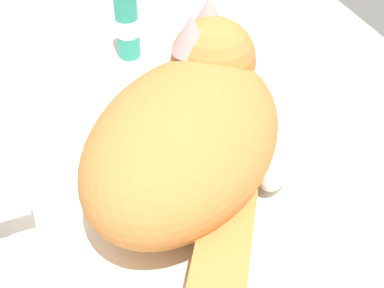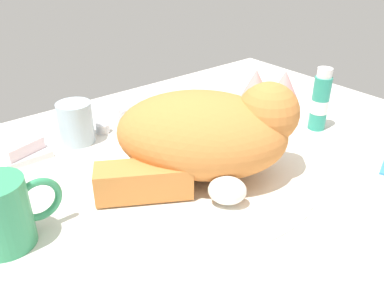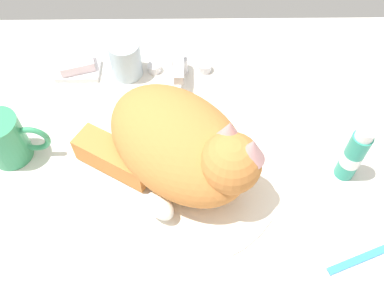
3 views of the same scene
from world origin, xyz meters
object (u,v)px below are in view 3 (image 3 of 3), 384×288
Objects in this scene: toothpaste_bottle at (354,155)px; soap_bar at (77,64)px; rinse_cup at (126,59)px; toothbrush at (370,254)px; coffee_mug at (6,139)px; faucet at (179,66)px; cat at (182,146)px.

soap_bar is at bearing 153.22° from toothpaste_bottle.
rinse_cup is 57.86cm from toothbrush.
toothbrush is at bearing -38.33° from soap_bar.
toothpaste_bottle reaches higher than soap_bar.
rinse_cup is 0.62× the size of toothbrush.
toothpaste_bottle is (59.53, -4.67, 1.13)cm from coffee_mug.
coffee_mug is (-30.12, -20.10, 2.28)cm from faucet.
soap_bar is 0.56× the size of toothpaste_bottle.
faucet is 21.49cm from soap_bar.
faucet is at bearing -2.58° from rinse_cup.
rinse_cup is (-11.00, 0.49, 1.47)cm from faucet.
rinse_cup is (19.12, 20.60, -0.81)cm from coffee_mug.
cat is 34.32cm from toothbrush.
soap_bar is 0.55× the size of toothbrush.
cat is at bearing -88.34° from faucet.
soap_bar is at bearing 141.67° from toothbrush.
cat is at bearing 151.68° from toothbrush.
rinse_cup is 0.62× the size of toothpaste_bottle.
coffee_mug is at bearing 161.78° from toothbrush.
rinse_cup is at bearing 115.49° from cat.
faucet is at bearing 33.72° from coffee_mug.
soap_bar is 57.10cm from toothpaste_bottle.
cat reaches higher than toothbrush.
rinse_cup reaches higher than soap_bar.
cat is 2.72× the size of toothpaste_bottle.
coffee_mug reaches higher than rinse_cup.
coffee_mug is at bearing -132.87° from rinse_cup.
cat reaches higher than toothpaste_bottle.
cat is 4.88× the size of soap_bar.
rinse_cup is at bearing 47.13° from coffee_mug.
toothpaste_bottle is at bearing -1.44° from cat.
toothbrush is (51.70, -40.87, -1.76)cm from soap_bar.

